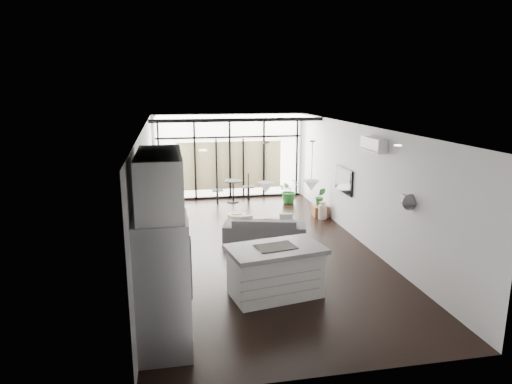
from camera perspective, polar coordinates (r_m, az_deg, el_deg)
name	(u,v)px	position (r m, az deg, el deg)	size (l,w,h in m)	color
floor	(258,246)	(10.81, 0.30, -6.83)	(5.00, 10.00, 0.00)	black
ceiling	(259,127)	(10.20, 0.32, 8.13)	(5.00, 10.00, 0.00)	silver
wall_left	(146,193)	(10.24, -13.55, -0.16)	(0.02, 10.00, 2.80)	silver
wall_right	(361,184)	(11.16, 13.01, 0.96)	(0.02, 10.00, 2.80)	silver
wall_back	(229,156)	(15.27, -3.35, 4.48)	(5.00, 0.02, 2.80)	silver
wall_front	(337,276)	(5.81, 10.09, -10.25)	(5.00, 0.02, 2.80)	silver
glazing	(230,157)	(15.15, -3.28, 4.41)	(5.00, 0.20, 2.80)	black
skylight	(233,117)	(14.13, -2.87, 9.38)	(4.70, 1.90, 0.06)	silver
neighbour_building	(230,165)	(15.27, -3.31, 3.34)	(3.50, 0.02, 1.60)	#CFB989
island	(275,271)	(8.27, 2.45, -9.87)	(1.67, 0.99, 0.91)	silver
cooktop	(276,247)	(8.10, 2.48, -6.86)	(0.69, 0.46, 0.01)	black
fridge	(162,286)	(6.60, -11.63, -11.40)	(0.76, 0.95, 1.95)	#A9AAAF
appliance_column	(163,253)	(7.27, -11.54, -7.43)	(0.60, 0.63, 2.33)	silver
upper_cabinets	(160,183)	(6.60, -11.92, 1.17)	(0.62, 1.75, 0.86)	silver
pendant_left	(266,187)	(7.67, 1.23, 0.57)	(0.26, 0.26, 0.18)	silver
pendant_right	(311,186)	(7.87, 6.94, 0.80)	(0.26, 0.26, 0.18)	silver
sofa	(264,224)	(11.15, 1.06, -4.07)	(2.00, 0.58, 0.78)	#47474A
console_bench	(264,229)	(11.34, 0.95, -4.66)	(1.39, 0.35, 0.45)	brown
pouf	(237,221)	(12.10, -2.44, -3.65)	(0.49, 0.49, 0.40)	silver
crate	(320,211)	(13.34, 8.00, -2.35)	(0.42, 0.42, 0.32)	brown
plant_tall	(289,193)	(14.73, 4.18, -0.15)	(0.72, 0.80, 0.63)	#236428
plant_crate	(320,202)	(13.27, 8.03, -1.19)	(0.29, 0.53, 0.24)	#236428
milk_can	(322,210)	(13.08, 8.31, -2.27)	(0.25, 0.25, 0.49)	beige
bistro_set	(233,191)	(14.79, -2.87, 0.16)	(1.56, 0.62, 0.75)	black
tv	(344,180)	(12.07, 10.91, 1.47)	(0.05, 1.10, 0.65)	black
ac_unit	(374,145)	(10.22, 14.49, 5.76)	(0.22, 0.90, 0.30)	white
framed_art	(146,192)	(9.71, -13.54, 0.05)	(0.04, 0.70, 0.90)	black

